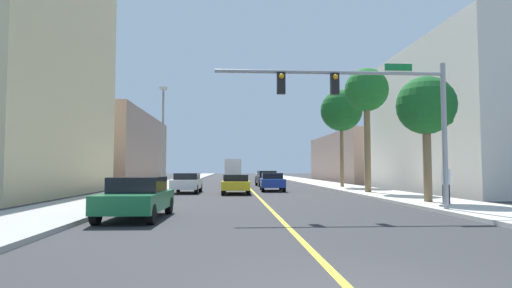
% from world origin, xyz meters
% --- Properties ---
extents(ground, '(192.00, 192.00, 0.00)m').
position_xyz_m(ground, '(0.00, 42.00, 0.00)').
color(ground, '#2D2D30').
extents(sidewalk_left, '(3.92, 168.00, 0.15)m').
position_xyz_m(sidewalk_left, '(-8.30, 42.00, 0.07)').
color(sidewalk_left, '#9E9B93').
rests_on(sidewalk_left, ground).
extents(sidewalk_right, '(3.92, 168.00, 0.15)m').
position_xyz_m(sidewalk_right, '(8.30, 42.00, 0.07)').
color(sidewalk_right, beige).
rests_on(sidewalk_right, ground).
extents(lane_marking_center, '(0.16, 144.00, 0.01)m').
position_xyz_m(lane_marking_center, '(0.00, 42.00, 0.00)').
color(lane_marking_center, yellow).
rests_on(lane_marking_center, ground).
extents(building_left_far, '(12.05, 24.84, 8.29)m').
position_xyz_m(building_left_far, '(-17.52, 46.48, 4.14)').
color(building_left_far, gray).
rests_on(building_left_far, ground).
extents(building_right_near, '(15.10, 19.14, 10.82)m').
position_xyz_m(building_right_near, '(19.05, 25.04, 5.41)').
color(building_right_near, silver).
rests_on(building_right_near, ground).
extents(building_right_far, '(14.40, 23.61, 6.27)m').
position_xyz_m(building_right_far, '(18.70, 49.83, 3.13)').
color(building_right_far, gray).
rests_on(building_right_far, ground).
extents(traffic_signal_mast, '(9.15, 0.36, 5.77)m').
position_xyz_m(traffic_signal_mast, '(3.88, 10.24, 4.38)').
color(traffic_signal_mast, gray).
rests_on(traffic_signal_mast, sidewalk_right).
extents(street_lamp, '(0.56, 0.28, 7.82)m').
position_xyz_m(street_lamp, '(-6.83, 26.34, 4.48)').
color(street_lamp, gray).
rests_on(street_lamp, sidewalk_left).
extents(palm_near, '(2.81, 2.81, 6.04)m').
position_xyz_m(palm_near, '(7.74, 13.77, 4.70)').
color(palm_near, brown).
rests_on(palm_near, sidewalk_right).
extents(palm_mid, '(2.94, 2.94, 8.40)m').
position_xyz_m(palm_mid, '(7.54, 21.87, 6.91)').
color(palm_mid, brown).
rests_on(palm_mid, sidewalk_right).
extents(palm_far, '(3.62, 3.62, 8.46)m').
position_xyz_m(palm_far, '(8.00, 29.96, 6.76)').
color(palm_far, brown).
rests_on(palm_far, sidewalk_right).
extents(car_yellow, '(1.93, 4.36, 1.31)m').
position_xyz_m(car_yellow, '(-1.32, 22.85, 0.70)').
color(car_yellow, gold).
rests_on(car_yellow, ground).
extents(car_black, '(2.04, 4.15, 1.49)m').
position_xyz_m(car_black, '(1.85, 34.83, 0.77)').
color(car_black, black).
rests_on(car_black, ground).
extents(car_green, '(2.02, 4.24, 1.43)m').
position_xyz_m(car_green, '(-4.93, 9.05, 0.74)').
color(car_green, '#196638').
rests_on(car_green, ground).
extents(car_white, '(1.95, 4.04, 1.40)m').
position_xyz_m(car_white, '(-4.75, 24.15, 0.74)').
color(car_white, white).
rests_on(car_white, ground).
extents(car_blue, '(1.93, 4.34, 1.38)m').
position_xyz_m(car_blue, '(1.53, 26.32, 0.72)').
color(car_blue, '#1E389E').
rests_on(car_blue, ground).
extents(delivery_truck, '(2.60, 7.18, 3.07)m').
position_xyz_m(delivery_truck, '(-1.37, 57.51, 1.64)').
color(delivery_truck, silver).
rests_on(delivery_truck, ground).
extents(pedestrian, '(0.38, 0.38, 1.77)m').
position_xyz_m(pedestrian, '(7.90, 12.42, 1.04)').
color(pedestrian, black).
rests_on(pedestrian, sidewalk_right).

